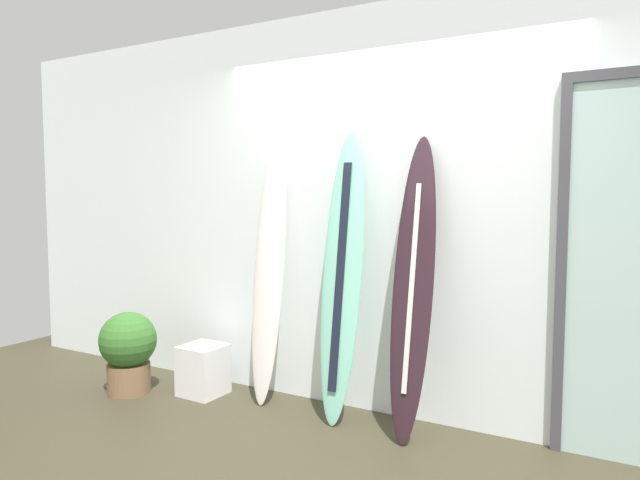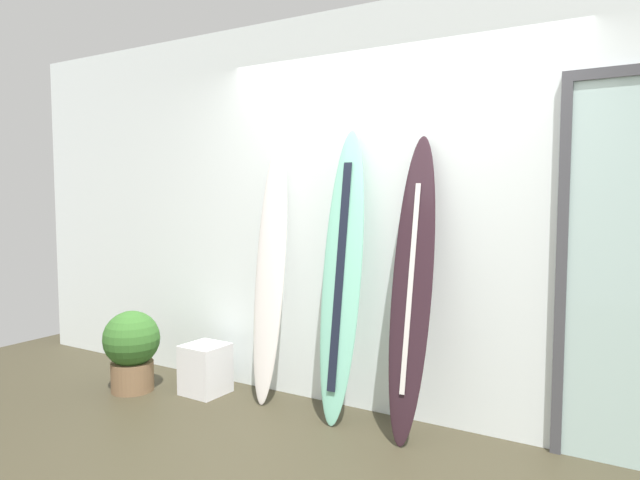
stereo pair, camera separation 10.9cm
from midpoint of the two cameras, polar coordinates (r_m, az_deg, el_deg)
wall_back at (r=3.98m, az=7.84°, el=2.81°), size 7.20×0.20×2.80m
surfboard_ivory at (r=4.17m, az=-4.26°, el=-3.35°), size 0.26×0.34×1.92m
surfboard_seafoam at (r=3.81m, az=3.01°, el=-3.76°), size 0.30×0.40×1.96m
surfboard_charcoal at (r=3.58m, az=10.03°, el=-4.95°), size 0.28×0.44×1.89m
display_block_left at (r=4.54m, az=-10.70°, el=-12.55°), size 0.31×0.31×0.38m
potted_plant at (r=4.70m, az=-17.68°, el=-10.18°), size 0.43×0.43×0.62m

